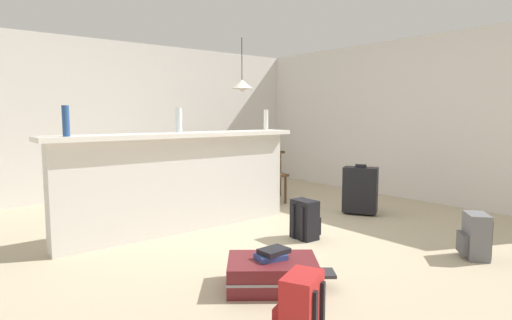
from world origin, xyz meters
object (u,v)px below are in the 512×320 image
at_px(bottle_clear, 179,120).
at_px(bottle_white, 266,120).
at_px(bottle_blue, 66,121).
at_px(suitcase_upright_black, 360,190).
at_px(pendant_lamp, 242,84).
at_px(backpack_red, 300,311).
at_px(dining_table, 243,157).
at_px(book_stack, 272,254).
at_px(backpack_grey, 475,237).
at_px(dining_chair_near_partition, 267,168).
at_px(backpack_black, 305,220).
at_px(suitcase_flat_maroon, 273,274).

relative_size(bottle_clear, bottle_white, 1.04).
height_order(bottle_blue, suitcase_upright_black, bottle_blue).
relative_size(pendant_lamp, backpack_red, 1.95).
distance_m(dining_table, suitcase_upright_black, 2.04).
bearing_deg(book_stack, pendant_lamp, 56.93).
bearing_deg(pendant_lamp, dining_table, 48.83).
bearing_deg(backpack_grey, dining_chair_near_partition, 87.73).
bearing_deg(book_stack, backpack_red, -119.79).
distance_m(backpack_black, backpack_red, 2.12).
distance_m(dining_table, backpack_grey, 3.74).
height_order(bottle_blue, backpack_grey, bottle_blue).
bearing_deg(backpack_red, bottle_clear, 75.80).
relative_size(suitcase_upright_black, backpack_grey, 1.60).
xyz_separation_m(pendant_lamp, backpack_red, (-2.33, -3.66, -1.59)).
height_order(dining_chair_near_partition, backpack_black, dining_chair_near_partition).
bearing_deg(book_stack, dining_chair_near_partition, 50.47).
bearing_deg(bottle_blue, bottle_clear, 7.69).
relative_size(bottle_blue, book_stack, 1.07).
height_order(dining_chair_near_partition, suitcase_flat_maroon, dining_chair_near_partition).
bearing_deg(book_stack, suitcase_upright_black, 23.45).
relative_size(bottle_blue, pendant_lamp, 0.35).
relative_size(dining_chair_near_partition, backpack_black, 2.21).
relative_size(backpack_black, suitcase_upright_black, 0.63).
bearing_deg(bottle_blue, bottle_white, 1.34).
bearing_deg(pendant_lamp, book_stack, -123.07).
bearing_deg(backpack_black, dining_table, 68.80).
height_order(bottle_white, backpack_grey, bottle_white).
height_order(backpack_black, suitcase_upright_black, suitcase_upright_black).
height_order(bottle_blue, backpack_black, bottle_blue).
height_order(pendant_lamp, backpack_black, pendant_lamp).
xyz_separation_m(bottle_blue, suitcase_upright_black, (3.48, -0.67, -0.94)).
relative_size(pendant_lamp, book_stack, 3.07).
xyz_separation_m(backpack_grey, book_stack, (-1.89, 0.68, 0.06)).
bearing_deg(dining_chair_near_partition, bottle_white, -131.58).
distance_m(backpack_black, book_stack, 1.33).
bearing_deg(dining_chair_near_partition, bottle_clear, -163.47).
relative_size(bottle_clear, dining_table, 0.25).
relative_size(bottle_white, pendant_lamp, 0.32).
height_order(bottle_clear, dining_chair_near_partition, bottle_clear).
bearing_deg(book_stack, suitcase_flat_maroon, -120.21).
bearing_deg(backpack_red, book_stack, 60.21).
relative_size(suitcase_flat_maroon, backpack_grey, 2.04).
relative_size(dining_table, backpack_black, 2.62).
xyz_separation_m(suitcase_flat_maroon, book_stack, (0.01, 0.02, 0.15)).
bearing_deg(backpack_red, backpack_black, 43.96).
bearing_deg(book_stack, bottle_white, 51.22).
height_order(bottle_blue, dining_table, bottle_blue).
distance_m(pendant_lamp, backpack_red, 4.62).
bearing_deg(dining_table, backpack_red, -122.69).
xyz_separation_m(bottle_white, suitcase_flat_maroon, (-1.46, -1.82, -1.15)).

